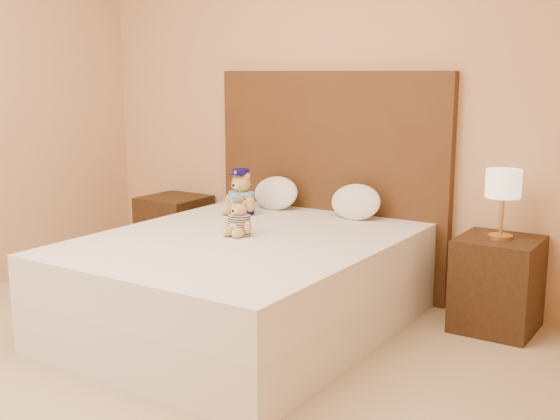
# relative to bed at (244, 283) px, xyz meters

# --- Properties ---
(ground) EXTENTS (4.00, 4.50, 0.00)m
(ground) POSITION_rel_bed_xyz_m (0.00, -1.20, -0.28)
(ground) COLOR tan
(ground) RESTS_ON ground
(room_walls) EXTENTS (4.04, 4.52, 2.72)m
(room_walls) POSITION_rel_bed_xyz_m (0.00, -0.74, 1.53)
(room_walls) COLOR tan
(room_walls) RESTS_ON ground
(bed) EXTENTS (1.60, 2.00, 0.55)m
(bed) POSITION_rel_bed_xyz_m (0.00, 0.00, 0.00)
(bed) COLOR white
(bed) RESTS_ON ground
(headboard) EXTENTS (1.75, 0.08, 1.50)m
(headboard) POSITION_rel_bed_xyz_m (0.00, 1.01, 0.47)
(headboard) COLOR #452B14
(headboard) RESTS_ON ground
(nightstand_left) EXTENTS (0.45, 0.45, 0.55)m
(nightstand_left) POSITION_rel_bed_xyz_m (-1.25, 0.80, -0.00)
(nightstand_left) COLOR #332210
(nightstand_left) RESTS_ON ground
(nightstand_right) EXTENTS (0.45, 0.45, 0.55)m
(nightstand_right) POSITION_rel_bed_xyz_m (1.25, 0.80, -0.00)
(nightstand_right) COLOR #332210
(nightstand_right) RESTS_ON ground
(lamp) EXTENTS (0.20, 0.20, 0.40)m
(lamp) POSITION_rel_bed_xyz_m (1.25, 0.80, 0.57)
(lamp) COLOR gold
(lamp) RESTS_ON nightstand_right
(teddy_police) EXTENTS (0.28, 0.27, 0.30)m
(teddy_police) POSITION_rel_bed_xyz_m (-0.42, 0.55, 0.43)
(teddy_police) COLOR #B58C46
(teddy_police) RESTS_ON bed
(teddy_prisoner) EXTENTS (0.20, 0.19, 0.22)m
(teddy_prisoner) POSITION_rel_bed_xyz_m (-0.05, 0.04, 0.39)
(teddy_prisoner) COLOR #B58C46
(teddy_prisoner) RESTS_ON bed
(pillow_left) EXTENTS (0.35, 0.23, 0.25)m
(pillow_left) POSITION_rel_bed_xyz_m (-0.33, 0.83, 0.40)
(pillow_left) COLOR white
(pillow_left) RESTS_ON bed
(pillow_right) EXTENTS (0.35, 0.23, 0.25)m
(pillow_right) POSITION_rel_bed_xyz_m (0.30, 0.83, 0.40)
(pillow_right) COLOR white
(pillow_right) RESTS_ON bed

